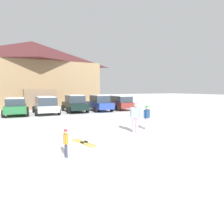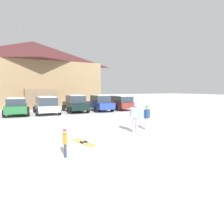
# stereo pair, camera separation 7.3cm
# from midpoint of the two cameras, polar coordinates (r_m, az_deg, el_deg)

# --- Properties ---
(ground) EXTENTS (160.00, 160.00, 0.00)m
(ground) POSITION_cam_midpoint_polar(r_m,az_deg,el_deg) (6.60, 16.23, -14.93)
(ground) COLOR white
(ski_lodge) EXTENTS (17.21, 11.42, 9.04)m
(ski_lodge) POSITION_cam_midpoint_polar(r_m,az_deg,el_deg) (30.90, -21.27, 10.19)
(ski_lodge) COLOR #977B56
(ski_lodge) RESTS_ON ground
(parked_green_coupe) EXTENTS (2.43, 4.57, 1.61)m
(parked_green_coupe) POSITION_cam_midpoint_polar(r_m,az_deg,el_deg) (20.31, -25.47, 1.47)
(parked_green_coupe) COLOR #256B39
(parked_green_coupe) RESTS_ON ground
(parked_silver_wagon) EXTENTS (2.38, 4.84, 1.69)m
(parked_silver_wagon) POSITION_cam_midpoint_polar(r_m,az_deg,el_deg) (20.41, -18.20, 2.07)
(parked_silver_wagon) COLOR silver
(parked_silver_wagon) RESTS_ON ground
(parked_black_sedan) EXTENTS (2.38, 4.67, 1.79)m
(parked_black_sedan) POSITION_cam_midpoint_polar(r_m,az_deg,el_deg) (21.41, -10.36, 2.42)
(parked_black_sedan) COLOR black
(parked_black_sedan) RESTS_ON ground
(parked_blue_hatchback) EXTENTS (2.20, 4.53, 1.76)m
(parked_blue_hatchback) POSITION_cam_midpoint_polar(r_m,az_deg,el_deg) (22.00, -3.44, 2.59)
(parked_blue_hatchback) COLOR #274197
(parked_blue_hatchback) RESTS_ON ground
(parked_maroon_van) EXTENTS (2.31, 4.39, 1.64)m
(parked_maroon_van) POSITION_cam_midpoint_polar(r_m,az_deg,el_deg) (23.30, 2.46, 2.84)
(parked_maroon_van) COLOR maroon
(parked_maroon_van) RESTS_ON ground
(skier_teen_in_navy_coat) EXTENTS (0.51, 0.28, 1.41)m
(skier_teen_in_navy_coat) POSITION_cam_midpoint_polar(r_m,az_deg,el_deg) (12.00, 10.08, -1.19)
(skier_teen_in_navy_coat) COLOR beige
(skier_teen_in_navy_coat) RESTS_ON ground
(skier_child_in_orange_jacket) EXTENTS (0.17, 0.36, 0.99)m
(skier_child_in_orange_jacket) POSITION_cam_midpoint_polar(r_m,az_deg,el_deg) (7.25, -12.98, -8.23)
(skier_child_in_orange_jacket) COLOR #363E54
(skier_child_in_orange_jacket) RESTS_ON ground
(skier_adult_in_blue_parka) EXTENTS (0.44, 0.51, 1.67)m
(skier_adult_in_blue_parka) POSITION_cam_midpoint_polar(r_m,az_deg,el_deg) (10.97, 6.90, -1.07)
(skier_adult_in_blue_parka) COLOR #E5AACD
(skier_adult_in_blue_parka) RESTS_ON ground
(pair_of_skis) EXTENTS (0.64, 1.71, 0.08)m
(pair_of_skis) POSITION_cam_midpoint_polar(r_m,az_deg,el_deg) (9.08, -7.99, -8.63)
(pair_of_skis) COLOR gold
(pair_of_skis) RESTS_ON ground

